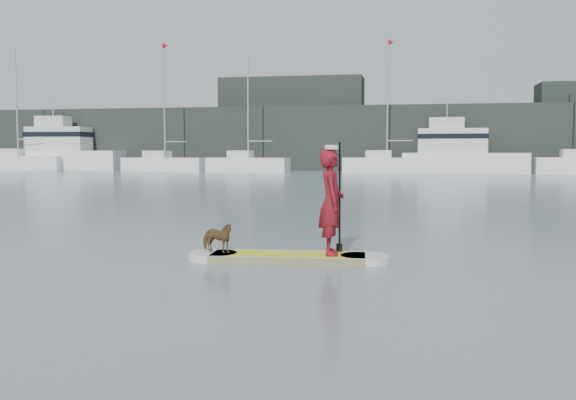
% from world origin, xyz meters
% --- Properties ---
extents(ground, '(140.00, 140.00, 0.00)m').
position_xyz_m(ground, '(0.00, 0.00, 0.00)').
color(ground, slate).
rests_on(ground, ground).
extents(paddleboard, '(3.29, 1.00, 0.12)m').
position_xyz_m(paddleboard, '(-0.19, 1.43, 0.06)').
color(paddleboard, yellow).
rests_on(paddleboard, ground).
extents(paddler, '(0.51, 0.68, 1.70)m').
position_xyz_m(paddler, '(0.51, 1.49, 0.97)').
color(paddler, maroon).
rests_on(paddler, paddleboard).
extents(white_cap, '(0.22, 0.22, 0.07)m').
position_xyz_m(white_cap, '(0.51, 1.49, 1.85)').
color(white_cap, silver).
rests_on(white_cap, paddler).
extents(dog, '(0.63, 0.38, 0.50)m').
position_xyz_m(dog, '(-1.37, 1.33, 0.37)').
color(dog, '#51371C').
rests_on(dog, paddleboard).
extents(paddle, '(0.10, 0.30, 2.00)m').
position_xyz_m(paddle, '(0.60, 1.81, 0.80)').
color(paddle, black).
rests_on(paddle, ground).
extents(sailboat_a, '(8.35, 4.08, 11.62)m').
position_xyz_m(sailboat_a, '(-34.68, 45.66, 0.81)').
color(sailboat_a, white).
rests_on(sailboat_a, ground).
extents(sailboat_b, '(7.80, 3.05, 11.31)m').
position_xyz_m(sailboat_b, '(-19.89, 45.21, 0.78)').
color(sailboat_b, white).
rests_on(sailboat_b, ground).
extents(sailboat_c, '(7.04, 2.59, 9.98)m').
position_xyz_m(sailboat_c, '(-12.13, 44.74, 0.74)').
color(sailboat_c, white).
rests_on(sailboat_c, ground).
extents(sailboat_d, '(7.80, 3.21, 11.17)m').
position_xyz_m(sailboat_d, '(-0.41, 46.33, 0.80)').
color(sailboat_d, white).
rests_on(sailboat_d, ground).
extents(motor_yacht_a, '(10.38, 3.84, 6.11)m').
position_xyz_m(motor_yacht_a, '(5.66, 47.10, 1.72)').
color(motor_yacht_a, white).
rests_on(motor_yacht_a, ground).
extents(motor_yacht_b, '(10.53, 4.06, 6.84)m').
position_xyz_m(motor_yacht_b, '(-31.28, 48.17, 1.92)').
color(motor_yacht_b, white).
rests_on(motor_yacht_b, ground).
extents(shore_mass, '(90.00, 6.00, 6.00)m').
position_xyz_m(shore_mass, '(0.00, 53.00, 3.00)').
color(shore_mass, '#202823').
rests_on(shore_mass, ground).
extents(shore_building_west, '(14.00, 4.00, 9.00)m').
position_xyz_m(shore_building_west, '(-10.00, 54.00, 4.50)').
color(shore_building_west, '#202823').
rests_on(shore_building_west, ground).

